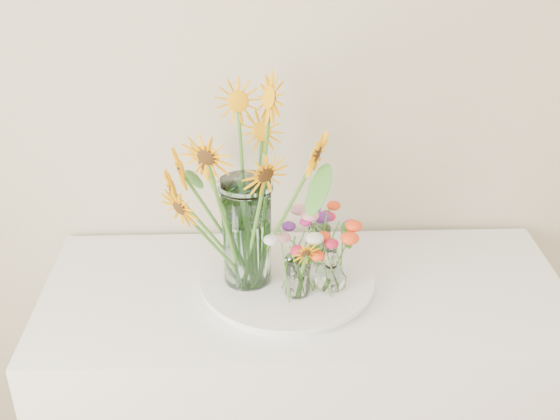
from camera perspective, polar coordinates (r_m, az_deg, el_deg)
The scene contains 10 objects.
counter at distance 2.17m, azimuth 1.83°, elevation -16.19°, with size 1.40×0.60×0.90m, color white.
tray at distance 1.89m, azimuth 0.57°, elevation -5.87°, with size 0.44×0.44×0.03m, color white.
mason_jar at distance 1.80m, azimuth -2.72°, elevation -1.81°, with size 0.13×0.13×0.29m, color #C0EBED.
sunflower_bouquet at distance 1.74m, azimuth -2.81°, elevation 1.86°, with size 0.74×0.74×0.55m, color #F8A205, non-canonical shape.
small_vase_a at distance 1.79m, azimuth 1.44°, elevation -5.40°, with size 0.06×0.06×0.11m, color white.
wildflower_posy_a at distance 1.77m, azimuth 1.46°, elevation -4.19°, with size 0.20×0.20×0.20m, color #F84115, non-canonical shape.
small_vase_b at distance 1.81m, azimuth 4.14°, elevation -4.78°, with size 0.09×0.09×0.12m, color white, non-canonical shape.
wildflower_posy_b at distance 1.79m, azimuth 4.19°, elevation -3.57°, with size 0.21×0.21×0.21m, color #F84115, non-canonical shape.
small_vase_c at distance 1.93m, azimuth 3.19°, elevation -2.81°, with size 0.06×0.06×0.11m, color white.
wildflower_posy_c at distance 1.90m, azimuth 3.23°, elevation -1.66°, with size 0.17×0.17×0.20m, color #F84115, non-canonical shape.
Camera 1 is at (-0.46, 0.39, 1.98)m, focal length 45.00 mm.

